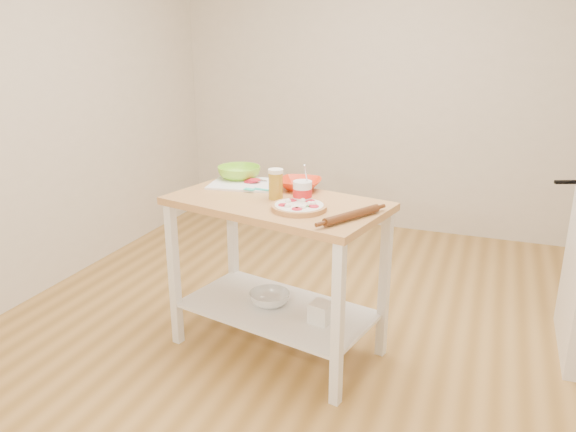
% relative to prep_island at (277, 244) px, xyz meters
% --- Properties ---
extents(room_shell, '(4.04, 4.54, 2.74)m').
position_rel_prep_island_xyz_m(room_shell, '(0.16, 0.12, 0.70)').
color(room_shell, '#AC803F').
rests_on(room_shell, ground).
extents(prep_island, '(1.26, 0.86, 0.90)m').
position_rel_prep_island_xyz_m(prep_island, '(0.00, 0.00, 0.00)').
color(prep_island, tan).
rests_on(prep_island, ground).
extents(pizza, '(0.28, 0.28, 0.04)m').
position_rel_prep_island_xyz_m(pizza, '(0.17, -0.12, 0.27)').
color(pizza, tan).
rests_on(pizza, prep_island).
extents(cutting_board, '(0.44, 0.36, 0.04)m').
position_rel_prep_island_xyz_m(cutting_board, '(-0.29, 0.23, 0.26)').
color(cutting_board, white).
rests_on(cutting_board, prep_island).
extents(spatula, '(0.15, 0.05, 0.01)m').
position_rel_prep_island_xyz_m(spatula, '(-0.16, 0.10, 0.27)').
color(spatula, '#35D1C2').
rests_on(spatula, cutting_board).
extents(knife, '(0.27, 0.06, 0.01)m').
position_rel_prep_island_xyz_m(knife, '(-0.35, 0.32, 0.27)').
color(knife, silver).
rests_on(knife, cutting_board).
extents(orange_bowl, '(0.27, 0.27, 0.06)m').
position_rel_prep_island_xyz_m(orange_bowl, '(0.04, 0.25, 0.28)').
color(orange_bowl, red).
rests_on(orange_bowl, prep_island).
extents(green_bowl, '(0.36, 0.36, 0.08)m').
position_rel_prep_island_xyz_m(green_bowl, '(-0.38, 0.33, 0.29)').
color(green_bowl, '#85D52A').
rests_on(green_bowl, prep_island).
extents(beer_pint, '(0.08, 0.08, 0.16)m').
position_rel_prep_island_xyz_m(beer_pint, '(-0.01, 0.02, 0.33)').
color(beer_pint, '#AE8823').
rests_on(beer_pint, prep_island).
extents(yogurt_tub, '(0.10, 0.10, 0.22)m').
position_rel_prep_island_xyz_m(yogurt_tub, '(0.15, -0.01, 0.31)').
color(yogurt_tub, white).
rests_on(yogurt_tub, prep_island).
extents(rolling_pin, '(0.21, 0.33, 0.04)m').
position_rel_prep_island_xyz_m(rolling_pin, '(0.46, -0.18, 0.27)').
color(rolling_pin, '#5A2F14').
rests_on(rolling_pin, prep_island).
extents(shelf_glass_bowl, '(0.32, 0.32, 0.07)m').
position_rel_prep_island_xyz_m(shelf_glass_bowl, '(-0.06, 0.02, -0.35)').
color(shelf_glass_bowl, silver).
rests_on(shelf_glass_bowl, prep_island).
extents(shelf_bin, '(0.13, 0.13, 0.11)m').
position_rel_prep_island_xyz_m(shelf_bin, '(0.28, -0.07, -0.33)').
color(shelf_bin, white).
rests_on(shelf_bin, prep_island).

